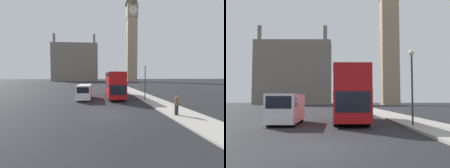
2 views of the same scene
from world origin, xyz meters
The scene contains 6 objects.
ground_plane centered at (0.00, 0.00, 0.00)m, with size 300.00×300.00×0.00m, color black.
clock_tower centered at (19.39, 78.47, 30.20)m, with size 6.38×6.55×58.85m.
building_block_distant centered at (-16.15, 88.31, 12.23)m, with size 29.06×12.48×29.73m.
red_double_decker_bus centered at (1.56, 11.07, 2.33)m, with size 2.50×10.23×4.17m.
white_van centered at (-3.19, 9.21, 1.19)m, with size 1.97×5.53×2.21m.
street_lamp centered at (5.50, 6.83, 3.47)m, with size 0.36×0.36×4.94m.
Camera 2 is at (0.53, -9.47, 1.80)m, focal length 40.00 mm.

